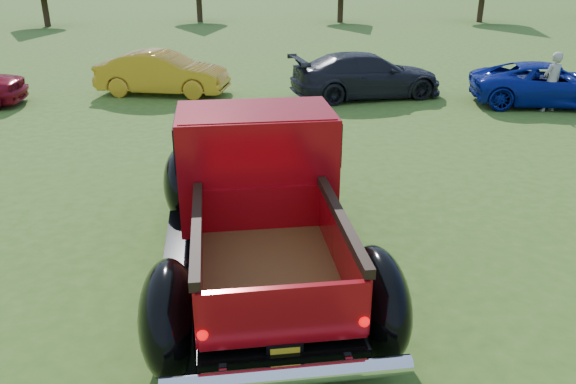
% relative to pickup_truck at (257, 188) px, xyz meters
% --- Properties ---
extents(ground, '(120.00, 120.00, 0.00)m').
position_rel_pickup_truck_xyz_m(ground, '(0.01, -0.07, -1.01)').
color(ground, '#385C1A').
rests_on(ground, ground).
extents(pickup_truck, '(3.01, 5.90, 2.14)m').
position_rel_pickup_truck_xyz_m(pickup_truck, '(0.00, 0.00, 0.00)').
color(pickup_truck, black).
rests_on(pickup_truck, ground).
extents(show_car_yellow, '(4.16, 2.17, 1.31)m').
position_rel_pickup_truck_xyz_m(show_car_yellow, '(-2.66, 10.32, -0.36)').
color(show_car_yellow, orange).
rests_on(show_car_yellow, ground).
extents(show_car_grey, '(4.81, 2.60, 1.32)m').
position_rel_pickup_truck_xyz_m(show_car_grey, '(3.51, 9.49, -0.35)').
color(show_car_grey, black).
rests_on(show_car_grey, ground).
extents(show_car_blue, '(4.58, 2.71, 1.19)m').
position_rel_pickup_truck_xyz_m(show_car_blue, '(8.50, 8.13, -0.42)').
color(show_car_blue, navy).
rests_on(show_car_blue, ground).
extents(spectator, '(0.68, 0.55, 1.62)m').
position_rel_pickup_truck_xyz_m(spectator, '(8.21, 7.49, -0.21)').
color(spectator, '#ADA496').
rests_on(spectator, ground).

